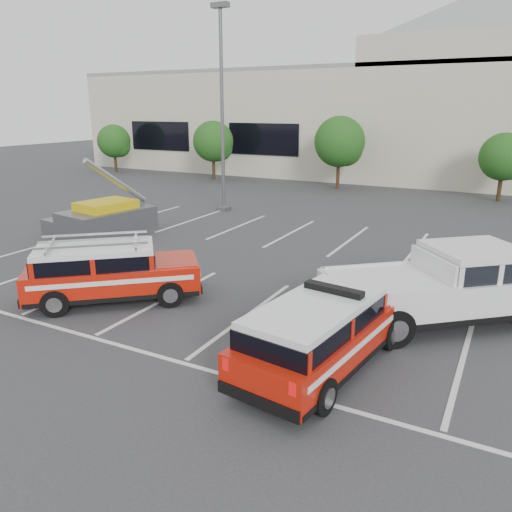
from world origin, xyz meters
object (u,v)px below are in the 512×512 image
Objects in this scene: utility_rig at (104,220)px; light_pole_left at (222,111)px; tree_mid_left at (341,144)px; fire_chief_suv at (323,337)px; convention_building at (445,116)px; tree_left at (214,143)px; tree_mid_right at (505,159)px; ladder_suv at (110,276)px; white_pickup at (453,292)px; tree_far_left at (115,142)px.

light_pole_left is at bearing 86.23° from utility_rig.
utility_rig is (-4.85, -17.14, -2.36)m from tree_mid_left.
fire_chief_suv is at bearing -72.05° from tree_mid_left.
light_pole_left reaches higher than utility_rig.
convention_building reaches higher than tree_left.
fire_chief_suv is (2.57, -33.46, -4.01)m from convention_building.
tree_mid_left reaches higher than utility_rig.
ladder_suv is (-9.08, -22.81, -1.76)m from tree_mid_right.
tree_far_left is at bearing -164.12° from white_pickup.
convention_building is at bearing 33.05° from tree_left.
tree_far_left is 31.00m from ladder_suv.
fire_chief_suv is at bearing -17.30° from utility_rig.
convention_building is 29.01m from utility_rig.
tree_left is 18.01m from utility_rig.
light_pole_left reaches higher than tree_mid_left.
tree_mid_right reaches higher than fire_chief_suv.
convention_building is at bearing 102.47° from fire_chief_suv.
tree_mid_right is 19.85m from white_pickup.
convention_building is at bearing 132.05° from ladder_suv.
utility_rig is (-9.94, -26.95, -4.04)m from convention_building.
tree_left is 0.43× the size of light_pole_left.
tree_mid_left is at bearing 0.00° from tree_far_left.
tree_left is at bearing 180.00° from tree_mid_right.
convention_building reaches higher than ladder_suv.
ladder_suv is at bearing -111.55° from white_pickup.
tree_mid_right is at bearing -0.00° from tree_left.
ladder_suv is 1.15× the size of utility_rig.
tree_mid_right is at bearing 117.62° from ladder_suv.
tree_mid_right is at bearing -0.00° from tree_mid_left.
white_pickup is at bearing -63.75° from tree_mid_left.
tree_far_left is at bearing 141.65° from utility_rig.
utility_rig is at bearing -48.52° from tree_far_left.
ladder_suv is (0.92, -22.81, -2.29)m from tree_mid_left.
tree_far_left is 0.78× the size of fire_chief_suv.
tree_mid_left is 1.21× the size of tree_mid_right.
tree_mid_left is (20.00, 0.00, 0.54)m from tree_far_left.
tree_far_left is 0.96× the size of utility_rig.
tree_far_left reaches higher than utility_rig.
light_pole_left is 8.58m from utility_rig.
tree_far_left is (-25.09, -9.82, -2.22)m from convention_building.
tree_mid_left is 0.76× the size of white_pickup.
white_pickup is at bearing -37.15° from light_pole_left.
convention_building is at bearing 79.92° from utility_rig.
utility_rig is at bearing -110.25° from convention_building.
tree_far_left is 10.00m from tree_left.
ladder_suv is 8.09m from utility_rig.
tree_mid_left is 0.95× the size of fire_chief_suv.
white_pickup is (9.75, -19.77, -2.25)m from tree_mid_left.
tree_mid_right is 0.78× the size of fire_chief_suv.
tree_left is at bearing -146.95° from convention_building.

